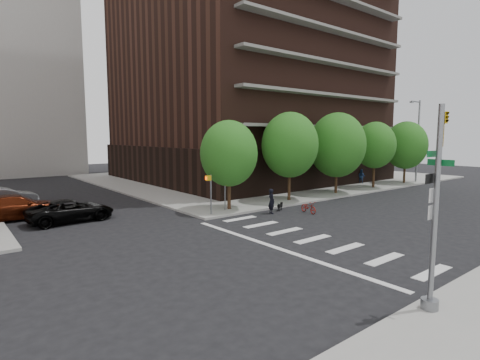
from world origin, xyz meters
name	(u,v)px	position (x,y,z in m)	size (l,w,h in m)	color
ground	(270,250)	(0.00, 0.00, 0.00)	(120.00, 120.00, 0.00)	black
sidewalk_ne	(262,176)	(20.50, 23.50, 0.07)	(39.00, 33.00, 0.15)	gray
crosswalk	(302,242)	(2.21, 0.00, 0.01)	(3.85, 13.00, 0.01)	silver
apartment_tower	(245,4)	(18.00, 24.00, 20.91)	(26.65, 25.50, 45.00)	black
tree_a	(229,154)	(4.00, 8.50, 4.04)	(4.00, 4.00, 5.90)	#301E11
tree_b	(290,145)	(10.00, 8.50, 4.54)	(4.50, 4.50, 6.65)	#301E11
tree_c	(337,145)	(16.00, 8.50, 4.45)	(5.00, 5.00, 6.80)	#301E11
tree_d	(375,145)	(22.00, 8.50, 4.34)	(4.00, 4.00, 6.20)	#301E11
tree_e	(406,145)	(28.00, 8.50, 4.25)	(4.50, 4.50, 6.35)	#301E11
traffic_signal	(435,225)	(-0.47, -7.49, 2.70)	(0.90, 0.75, 6.00)	slate
pedestrian_signal	(214,188)	(2.32, 7.92, 1.85)	(2.18, 0.67, 2.60)	slate
streetlamp	(417,136)	(29.82, 8.20, 5.29)	(2.14, 0.22, 9.00)	slate
parked_car_black	(71,211)	(-5.62, 11.86, 0.70)	(5.02, 2.31, 1.39)	black
parked_car_maroon	(16,207)	(-8.20, 14.61, 0.80)	(5.51, 2.24, 1.60)	#471608
parked_car_silver	(4,197)	(-8.20, 20.13, 0.73)	(4.41, 1.54, 1.45)	gray
scooter	(309,207)	(7.84, 4.54, 0.41)	(0.54, 1.56, 0.82)	#920F08
dog_walker	(271,201)	(5.72, 6.00, 0.85)	(0.41, 0.62, 1.70)	black
dog	(280,206)	(6.90, 6.35, 0.35)	(0.66, 0.40, 0.56)	black
pedestrian_far	(362,176)	(23.71, 11.00, 0.91)	(0.58, 0.74, 1.52)	navy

